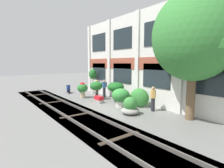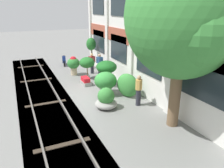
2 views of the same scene
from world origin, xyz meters
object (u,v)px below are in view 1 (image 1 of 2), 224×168
potted_plant_ribbed_drum (82,88)px  potted_plant_wide_bowl (130,107)px  potted_plant_stone_basin (121,96)px  topiary_hedge (139,98)px  resident_near_plants (104,88)px  resident_watching_tracks (153,98)px  potted_plant_tall_urn (96,86)px  potted_plant_square_trough (99,100)px  resident_by_doorway (97,88)px  potted_plant_low_pan (116,87)px  potted_plant_terracotta_small (93,76)px  broadleaf_tree (194,39)px  scooter_near_curb (68,89)px

potted_plant_ribbed_drum → potted_plant_wide_bowl: bearing=-0.4°
potted_plant_stone_basin → topiary_hedge: topiary_hedge is taller
resident_near_plants → resident_watching_tracks: bearing=34.4°
resident_watching_tracks → topiary_hedge: resident_watching_tracks is taller
potted_plant_tall_urn → potted_plant_square_trough: (1.25, -0.55, -0.90)m
resident_by_doorway → potted_plant_wide_bowl: bearing=3.1°
potted_plant_wide_bowl → topiary_hedge: size_ratio=0.82×
potted_plant_tall_urn → resident_by_doorway: 1.36m
potted_plant_low_pan → topiary_hedge: (2.33, 0.30, -0.52)m
potted_plant_ribbed_drum → potted_plant_low_pan: (3.11, 1.36, 0.34)m
potted_plant_stone_basin → resident_watching_tracks: bearing=23.3°
resident_by_doorway → resident_watching_tracks: (6.51, 0.21, 0.04)m
potted_plant_ribbed_drum → potted_plant_terracotta_small: (-1.34, 1.90, 0.99)m
potted_plant_stone_basin → potted_plant_square_trough: size_ratio=1.46×
broadleaf_tree → potted_plant_square_trough: broadleaf_tree is taller
potted_plant_stone_basin → topiary_hedge: (0.89, 0.98, -0.08)m
potted_plant_terracotta_small → topiary_hedge: size_ratio=1.82×
potted_plant_low_pan → potted_plant_stone_basin: potted_plant_low_pan is taller
potted_plant_ribbed_drum → potted_plant_wide_bowl: 6.33m
resident_watching_tracks → resident_near_plants: 5.79m
potted_plant_wide_bowl → scooter_near_curb: 9.58m
potted_plant_wide_bowl → resident_by_doorway: (-6.12, 1.43, 0.39)m
potted_plant_wide_bowl → potted_plant_ribbed_drum: bearing=179.6°
scooter_near_curb → resident_by_doorway: size_ratio=0.88×
scooter_near_curb → topiary_hedge: 8.86m
resident_near_plants → potted_plant_tall_urn: bearing=-35.8°
resident_near_plants → scooter_near_curb: bearing=-121.8°
potted_plant_tall_urn → resident_by_doorway: (-1.09, 0.75, -0.31)m
potted_plant_wide_bowl → resident_near_plants: resident_near_plants is taller
potted_plant_ribbed_drum → resident_near_plants: size_ratio=0.87×
potted_plant_low_pan → resident_by_doorway: bearing=179.3°
potted_plant_square_trough → topiary_hedge: (2.91, 1.56, 0.43)m
potted_plant_wide_bowl → resident_watching_tracks: resident_watching_tracks is taller
resident_watching_tracks → broadleaf_tree: bearing=120.5°
potted_plant_low_pan → potted_plant_terracotta_small: (-4.46, 0.54, 0.64)m
broadleaf_tree → potted_plant_ribbed_drum: 9.92m
resident_watching_tracks → topiary_hedge: bearing=-69.4°
potted_plant_tall_urn → potted_plant_square_trough: bearing=-23.6°
potted_plant_stone_basin → resident_near_plants: (-3.63, 1.06, 0.11)m
potted_plant_ribbed_drum → topiary_hedge: 5.69m
potted_plant_low_pan → potted_plant_tall_urn: 1.96m
potted_plant_wide_bowl → resident_watching_tracks: bearing=76.4°
topiary_hedge → resident_by_doorway: bearing=-177.1°
potted_plant_square_trough → scooter_near_curb: bearing=-179.1°
potted_plant_square_trough → topiary_hedge: bearing=28.2°
potted_plant_low_pan → potted_plant_wide_bowl: (3.20, -1.39, -0.76)m
potted_plant_low_pan → topiary_hedge: potted_plant_low_pan is taller
potted_plant_stone_basin → resident_by_doorway: resident_by_doorway is taller
potted_plant_stone_basin → potted_plant_tall_urn: size_ratio=0.86×
potted_plant_terracotta_small → potted_plant_square_trough: potted_plant_terracotta_small is taller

